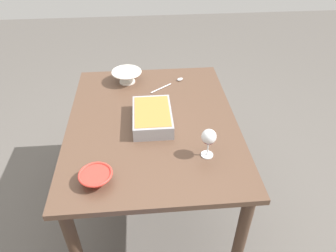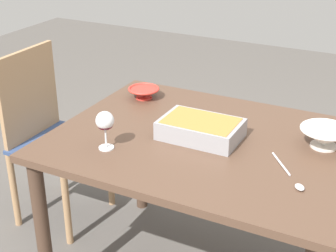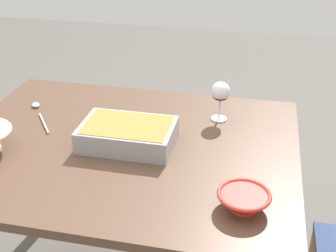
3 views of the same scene
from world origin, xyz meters
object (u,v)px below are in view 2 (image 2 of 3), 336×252
at_px(serving_spoon, 292,178).
at_px(casserole_dish, 201,128).
at_px(dining_table, 204,160).
at_px(wine_glass, 105,123).
at_px(small_bowl, 144,92).
at_px(chair, 47,129).
at_px(mixing_bowl, 325,136).

bearing_deg(serving_spoon, casserole_dish, 159.27).
relative_size(dining_table, wine_glass, 7.76).
height_order(dining_table, wine_glass, wine_glass).
relative_size(wine_glass, casserole_dish, 0.49).
distance_m(casserole_dish, small_bowl, 0.50).
bearing_deg(chair, casserole_dish, -8.87).
distance_m(dining_table, wine_glass, 0.46).
bearing_deg(dining_table, wine_glass, -140.57).
relative_size(chair, wine_glass, 5.94).
distance_m(mixing_bowl, serving_spoon, 0.31).
bearing_deg(wine_glass, dining_table, 39.43).
height_order(chair, mixing_bowl, chair).
bearing_deg(mixing_bowl, casserole_dish, -162.53).
xyz_separation_m(mixing_bowl, small_bowl, (-0.89, 0.12, -0.01)).
bearing_deg(serving_spoon, wine_glass, -172.24).
xyz_separation_m(casserole_dish, mixing_bowl, (0.47, 0.15, 0.00)).
bearing_deg(small_bowl, dining_table, -31.70).
height_order(dining_table, chair, chair).
bearing_deg(chair, mixing_bowl, -0.06).
bearing_deg(dining_table, small_bowl, 148.30).
distance_m(wine_glass, casserole_dish, 0.39).
xyz_separation_m(chair, casserole_dish, (0.95, -0.15, 0.28)).
xyz_separation_m(dining_table, wine_glass, (-0.31, -0.26, 0.21)).
relative_size(wine_glass, mixing_bowl, 0.79).
bearing_deg(chair, small_bowl, 12.92).
xyz_separation_m(chair, small_bowl, (0.53, 0.12, 0.27)).
height_order(wine_glass, small_bowl, wine_glass).
xyz_separation_m(small_bowl, serving_spoon, (0.84, -0.43, -0.03)).
bearing_deg(serving_spoon, small_bowl, 152.95).
bearing_deg(mixing_bowl, small_bowl, 172.08).
xyz_separation_m(chair, serving_spoon, (1.37, -0.31, 0.24)).
xyz_separation_m(wine_glass, casserole_dish, (0.29, 0.26, -0.07)).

